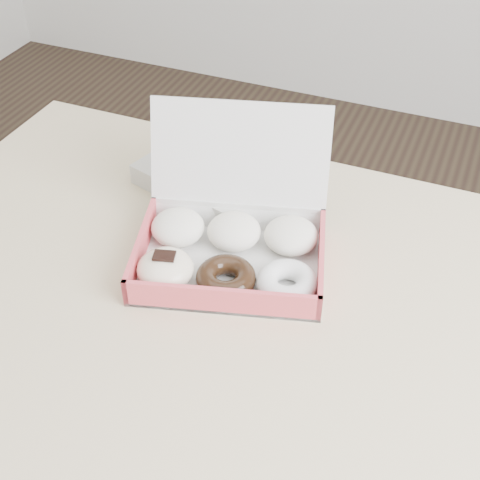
% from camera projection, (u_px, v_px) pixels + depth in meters
% --- Properties ---
extents(table, '(1.20, 0.80, 0.75)m').
position_uv_depth(table, '(257.00, 355.00, 0.95)').
color(table, tan).
rests_on(table, ground).
extents(donut_box, '(0.32, 0.31, 0.19)m').
position_uv_depth(donut_box, '(230.00, 243.00, 0.96)').
color(donut_box, silver).
rests_on(donut_box, table).
extents(newspapers, '(0.26, 0.23, 0.04)m').
position_uv_depth(newspapers, '(214.00, 175.00, 1.12)').
color(newspapers, beige).
rests_on(newspapers, table).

